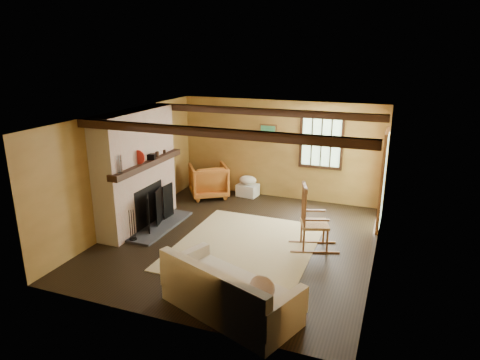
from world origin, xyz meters
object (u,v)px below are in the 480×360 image
at_px(fireplace, 138,174).
at_px(sofa, 228,295).
at_px(rocking_chair, 312,222).
at_px(laundry_basket, 248,190).
at_px(armchair, 209,181).

bearing_deg(fireplace, sofa, -37.92).
distance_m(fireplace, sofa, 3.82).
xyz_separation_m(fireplace, sofa, (2.94, -2.29, -0.81)).
xyz_separation_m(rocking_chair, laundry_basket, (-2.11, 2.35, -0.37)).
relative_size(laundry_basket, armchair, 0.55).
bearing_deg(armchair, sofa, 82.91).
xyz_separation_m(fireplace, rocking_chair, (3.60, 0.17, -0.58)).
bearing_deg(fireplace, laundry_basket, 59.57).
xyz_separation_m(rocking_chair, sofa, (-0.65, -2.47, -0.23)).
relative_size(sofa, laundry_basket, 4.35).
bearing_deg(sofa, laundry_basket, 127.86).
relative_size(fireplace, laundry_basket, 4.80).
relative_size(sofa, armchair, 2.40).
bearing_deg(rocking_chair, fireplace, 73.92).
xyz_separation_m(laundry_basket, armchair, (-0.89, -0.39, 0.26)).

